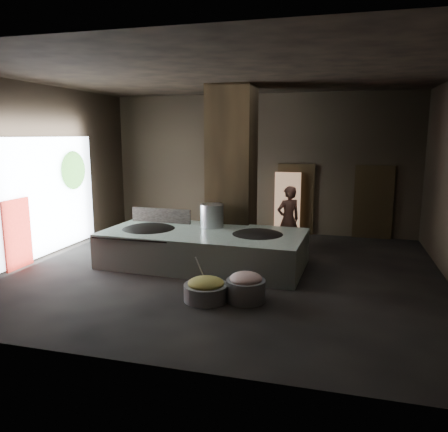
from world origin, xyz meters
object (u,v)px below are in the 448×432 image
(wok_left, at_px, (149,233))
(stock_pot, at_px, (212,217))
(hearth_platform, at_px, (204,248))
(meat_basin, at_px, (246,290))
(veg_basin, at_px, (206,292))
(cook, at_px, (288,220))
(wok_right, at_px, (258,238))

(wok_left, relative_size, stock_pot, 2.42)
(hearth_platform, xyz_separation_m, wok_left, (-1.45, -0.05, 0.32))
(meat_basin, bearing_deg, veg_basin, -166.57)
(cook, xyz_separation_m, veg_basin, (-1.12, -3.92, -0.76))
(stock_pot, height_order, cook, cook)
(wok_left, bearing_deg, cook, 27.05)
(hearth_platform, bearing_deg, stock_pot, 87.41)
(wok_right, bearing_deg, cook, 71.37)
(hearth_platform, relative_size, cook, 2.66)
(wok_right, distance_m, cook, 1.70)
(meat_basin, bearing_deg, wok_right, 94.84)
(wok_right, height_order, veg_basin, wok_right)
(wok_right, bearing_deg, hearth_platform, -177.88)
(hearth_platform, height_order, wok_left, wok_left)
(stock_pot, bearing_deg, veg_basin, -75.60)
(wok_right, xyz_separation_m, cook, (0.54, 1.61, 0.18))
(hearth_platform, distance_m, cook, 2.56)
(wok_right, relative_size, cook, 0.78)
(wok_left, height_order, meat_basin, wok_left)
(stock_pot, height_order, meat_basin, stock_pot)
(wok_right, bearing_deg, stock_pot, 158.96)
(wok_left, distance_m, cook, 3.76)
(veg_basin, bearing_deg, meat_basin, 13.43)
(wok_left, distance_m, stock_pot, 1.66)
(cook, bearing_deg, wok_right, 36.02)
(wok_left, xyz_separation_m, stock_pot, (1.50, 0.60, 0.38))
(wok_right, distance_m, meat_basin, 2.20)
(hearth_platform, distance_m, wok_left, 1.49)
(wok_left, bearing_deg, meat_basin, -34.24)
(wok_right, relative_size, stock_pot, 2.25)
(stock_pot, distance_m, veg_basin, 3.06)
(meat_basin, bearing_deg, wok_left, 145.76)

